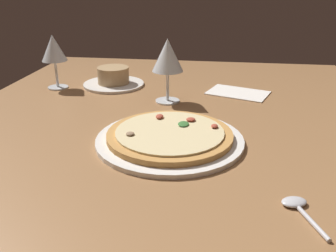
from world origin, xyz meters
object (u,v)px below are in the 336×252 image
at_px(ramekin_on_saucer, 113,79).
at_px(wine_glass_near, 168,57).
at_px(paper_menu, 238,93).
at_px(pizza_main, 170,137).
at_px(spoon, 298,207).
at_px(wine_glass_far, 54,50).

distance_m(ramekin_on_saucer, wine_glass_near, 0.25).
bearing_deg(paper_menu, pizza_main, 176.82).
bearing_deg(pizza_main, paper_menu, -23.02).
height_order(wine_glass_near, spoon, wine_glass_near).
xyz_separation_m(ramekin_on_saucer, paper_menu, (-0.03, -0.39, -0.02)).
distance_m(wine_glass_far, paper_menu, 0.56).
height_order(pizza_main, wine_glass_far, wine_glass_far).
bearing_deg(paper_menu, spoon, -153.25).
height_order(ramekin_on_saucer, wine_glass_near, wine_glass_near).
bearing_deg(spoon, wine_glass_far, 48.35).
relative_size(pizza_main, ramekin_on_saucer, 1.63).
bearing_deg(wine_glass_far, paper_menu, -87.83).
xyz_separation_m(pizza_main, spoon, (-0.21, -0.22, -0.01)).
relative_size(wine_glass_far, paper_menu, 0.95).
xyz_separation_m(wine_glass_near, spoon, (-0.47, -0.26, -0.12)).
relative_size(ramekin_on_saucer, wine_glass_near, 1.10).
bearing_deg(pizza_main, ramekin_on_saucer, 30.68).
xyz_separation_m(pizza_main, ramekin_on_saucer, (0.39, 0.23, 0.01)).
relative_size(pizza_main, paper_menu, 1.82).
relative_size(wine_glass_far, wine_glass_near, 0.94).
xyz_separation_m(wine_glass_far, paper_menu, (0.02, -0.55, -0.12)).
distance_m(pizza_main, spoon, 0.31).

